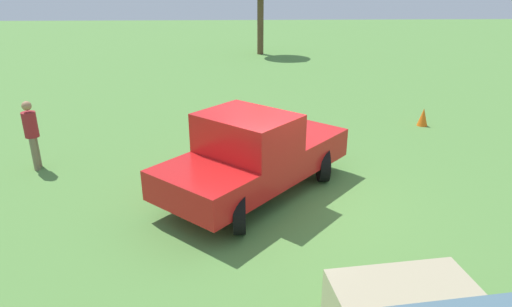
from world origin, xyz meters
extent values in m
plane|color=#54843D|center=(0.00, 0.00, 0.00)|extent=(80.00, 80.00, 0.00)
cylinder|color=black|center=(1.97, 0.25, 0.39)|extent=(0.79, 0.22, 0.79)
cylinder|color=black|center=(0.93, -0.92, 0.39)|extent=(0.79, 0.22, 0.79)
cylinder|color=black|center=(-0.19, 2.15, 0.39)|extent=(0.79, 0.22, 0.79)
cylinder|color=black|center=(-1.22, 0.98, 0.39)|extent=(0.79, 0.22, 0.79)
cube|color=red|center=(1.38, -0.27, 0.73)|extent=(2.57, 2.58, 0.64)
cube|color=red|center=(0.17, 0.79, 1.11)|extent=(2.30, 2.34, 1.40)
cube|color=slate|center=(0.17, 0.79, 1.55)|extent=(2.04, 2.09, 0.48)
cube|color=red|center=(-0.50, 1.38, 0.71)|extent=(2.84, 2.82, 0.60)
cube|color=silver|center=(2.01, -0.82, 0.47)|extent=(1.27, 1.42, 0.16)
cylinder|color=#7A6B51|center=(1.98, 5.87, 0.40)|extent=(0.14, 0.14, 0.81)
cylinder|color=#7A6B51|center=(1.78, 5.83, 0.40)|extent=(0.14, 0.14, 0.81)
cylinder|color=maroon|center=(1.88, 5.85, 1.11)|extent=(0.38, 0.38, 0.61)
sphere|color=#A87A56|center=(1.88, 5.85, 1.56)|extent=(0.22, 0.22, 0.22)
cylinder|color=brown|center=(18.55, -0.33, 1.95)|extent=(0.36, 0.36, 3.90)
cone|color=orange|center=(4.79, -4.73, 0.28)|extent=(0.32, 0.32, 0.55)
camera|label=1|loc=(-8.34, 0.95, 4.37)|focal=31.59mm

